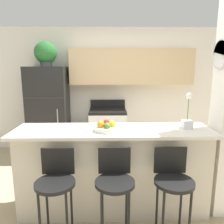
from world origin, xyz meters
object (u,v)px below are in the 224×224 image
object	(u,v)px
bar_stool_left	(56,183)
trash_bin	(78,147)
bar_stool_mid	(115,182)
bar_stool_right	(173,181)
potted_plant_on_fridge	(46,53)
stove_range	(108,131)
refrigerator	(49,111)
orchid_vase	(187,118)
fruit_bowl	(106,127)

from	to	relation	value
bar_stool_left	trash_bin	bearing A→B (deg)	91.90
bar_stool_mid	bar_stool_right	size ratio (longest dim) A/B	1.00
bar_stool_left	potted_plant_on_fridge	bearing A→B (deg)	105.88
potted_plant_on_fridge	trash_bin	xyz separation A→B (m)	(0.60, -0.21, -1.82)
stove_range	trash_bin	world-z (taller)	stove_range
stove_range	bar_stool_left	size ratio (longest dim) A/B	1.14
refrigerator	trash_bin	size ratio (longest dim) A/B	4.63
orchid_vase	refrigerator	bearing A→B (deg)	139.04
refrigerator	bar_stool_left	bearing A→B (deg)	-74.12
stove_range	bar_stool_mid	size ratio (longest dim) A/B	1.14
bar_stool_mid	potted_plant_on_fridge	world-z (taller)	potted_plant_on_fridge
potted_plant_on_fridge	orchid_vase	distance (m)	2.93
stove_range	potted_plant_on_fridge	size ratio (longest dim) A/B	2.25
bar_stool_left	bar_stool_right	size ratio (longest dim) A/B	1.00
fruit_bowl	bar_stool_mid	bearing A→B (deg)	-79.10
bar_stool_left	fruit_bowl	xyz separation A→B (m)	(0.49, 0.42, 0.44)
refrigerator	bar_stool_mid	bearing A→B (deg)	-62.12
stove_range	bar_stool_right	xyz separation A→B (m)	(0.64, -2.37, 0.17)
stove_range	potted_plant_on_fridge	world-z (taller)	potted_plant_on_fridge
refrigerator	orchid_vase	distance (m)	2.81
stove_range	bar_stool_left	distance (m)	2.43
refrigerator	bar_stool_left	xyz separation A→B (m)	(0.67, -2.35, -0.25)
orchid_vase	trash_bin	size ratio (longest dim) A/B	1.11
bar_stool_right	fruit_bowl	world-z (taller)	fruit_bowl
refrigerator	bar_stool_right	xyz separation A→B (m)	(1.82, -2.35, -0.25)
fruit_bowl	bar_stool_left	bearing A→B (deg)	-139.28
bar_stool_left	fruit_bowl	world-z (taller)	fruit_bowl
bar_stool_right	refrigerator	bearing A→B (deg)	127.72
bar_stool_left	orchid_vase	size ratio (longest dim) A/B	2.24
bar_stool_left	stove_range	bearing A→B (deg)	77.82
potted_plant_on_fridge	bar_stool_mid	bearing A→B (deg)	-62.12
orchid_vase	fruit_bowl	distance (m)	0.96
refrigerator	potted_plant_on_fridge	bearing A→B (deg)	121.20
bar_stool_mid	refrigerator	bearing A→B (deg)	117.88
bar_stool_left	fruit_bowl	size ratio (longest dim) A/B	3.28
bar_stool_left	fruit_bowl	distance (m)	0.79
bar_stool_left	trash_bin	distance (m)	2.19
stove_range	trash_bin	xyz separation A→B (m)	(-0.58, -0.23, -0.27)
refrigerator	fruit_bowl	size ratio (longest dim) A/B	6.12
bar_stool_left	potted_plant_on_fridge	xyz separation A→B (m)	(-0.67, 2.35, 1.38)
orchid_vase	trash_bin	world-z (taller)	orchid_vase
bar_stool_right	potted_plant_on_fridge	size ratio (longest dim) A/B	1.98
bar_stool_right	bar_stool_left	bearing A→B (deg)	180.00
refrigerator	bar_stool_left	world-z (taller)	refrigerator
bar_stool_right	trash_bin	world-z (taller)	bar_stool_right
bar_stool_left	fruit_bowl	bearing A→B (deg)	40.72
bar_stool_left	bar_stool_mid	size ratio (longest dim) A/B	1.00
stove_range	fruit_bowl	size ratio (longest dim) A/B	3.72
bar_stool_mid	trash_bin	xyz separation A→B (m)	(-0.65, 2.14, -0.44)
fruit_bowl	refrigerator	bearing A→B (deg)	121.10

